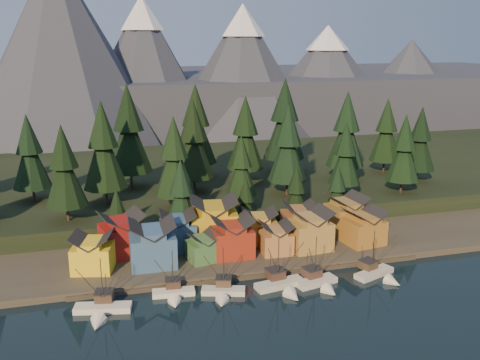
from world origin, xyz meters
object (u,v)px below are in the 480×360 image
object	(u,v)px
boat_5	(379,268)
house_back_1	(178,230)
boat_0	(101,304)
boat_2	(223,286)
house_back_0	(122,233)
boat_3	(283,279)
house_front_1	(152,242)
boat_4	(320,276)
house_front_0	(93,251)
boat_1	(174,288)

from	to	relation	value
boat_5	house_back_1	size ratio (longest dim) A/B	1.23
boat_0	boat_5	bearing A→B (deg)	12.31
boat_0	boat_2	xyz separation A→B (m)	(24.28, 1.14, -0.03)
house_back_0	boat_3	bearing A→B (deg)	-51.00
boat_2	house_back_0	xyz separation A→B (m)	(-18.61, 23.71, 4.82)
boat_5	house_front_1	xyz separation A→B (m)	(-47.57, 16.66, 4.76)
boat_0	boat_4	distance (m)	45.13
boat_2	boat_3	size ratio (longest dim) A/B	0.90
boat_5	house_back_1	world-z (taller)	house_back_1
boat_2	boat_4	distance (m)	20.89
boat_3	boat_0	bearing A→B (deg)	171.29
house_front_0	house_back_0	size ratio (longest dim) A/B	0.89
boat_1	boat_5	size ratio (longest dim) A/B	0.92
house_front_1	boat_2	bearing A→B (deg)	-51.17
house_front_0	house_front_1	xyz separation A→B (m)	(13.05, -0.62, 0.99)
house_front_1	house_front_0	bearing A→B (deg)	178.32
boat_1	house_front_1	distance (m)	14.96
boat_5	boat_3	bearing A→B (deg)	158.75
boat_4	house_back_1	xyz separation A→B (m)	(-26.26, 25.16, 4.08)
boat_1	boat_3	world-z (taller)	boat_3
boat_4	boat_5	xyz separation A→B (m)	(14.32, 0.59, -0.17)
house_front_0	house_front_1	bearing A→B (deg)	10.76
boat_5	house_back_0	size ratio (longest dim) A/B	1.02
boat_3	boat_5	bearing A→B (deg)	-10.20
boat_3	house_back_0	world-z (taller)	house_back_0
boat_3	house_front_1	world-z (taller)	house_front_1
boat_2	boat_4	world-z (taller)	boat_4
boat_2	boat_5	world-z (taller)	boat_5
boat_1	house_back_0	bearing A→B (deg)	117.31
boat_5	boat_0	bearing A→B (deg)	159.68
house_front_0	boat_2	bearing A→B (deg)	-19.65
boat_1	boat_0	bearing A→B (deg)	-162.11
boat_5	house_front_0	distance (m)	63.15
house_front_1	boat_3	bearing A→B (deg)	-32.14
boat_1	house_front_1	world-z (taller)	house_front_1
house_front_0	house_back_0	xyz separation A→B (m)	(6.83, 7.11, 0.98)
boat_1	house_front_1	xyz separation A→B (m)	(-2.53, 13.91, 4.91)
boat_3	boat_1	bearing A→B (deg)	163.83
house_front_0	house_back_1	xyz separation A→B (m)	(20.03, 7.30, 0.48)
house_front_1	house_back_0	distance (m)	9.92
house_back_1	boat_3	bearing A→B (deg)	-49.89
boat_2	house_back_0	bearing A→B (deg)	145.27
boat_0	boat_3	xyz separation A→B (m)	(37.07, 0.66, 0.14)
boat_0	house_back_1	xyz separation A→B (m)	(18.87, 25.04, 4.29)
boat_1	boat_3	xyz separation A→B (m)	(22.65, -2.56, 0.24)
house_front_1	boat_4	bearing A→B (deg)	-26.37
boat_3	boat_5	world-z (taller)	boat_3
boat_0	house_front_1	size ratio (longest dim) A/B	1.18
house_front_1	boat_0	bearing A→B (deg)	-123.72
boat_5	house_back_0	bearing A→B (deg)	134.84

